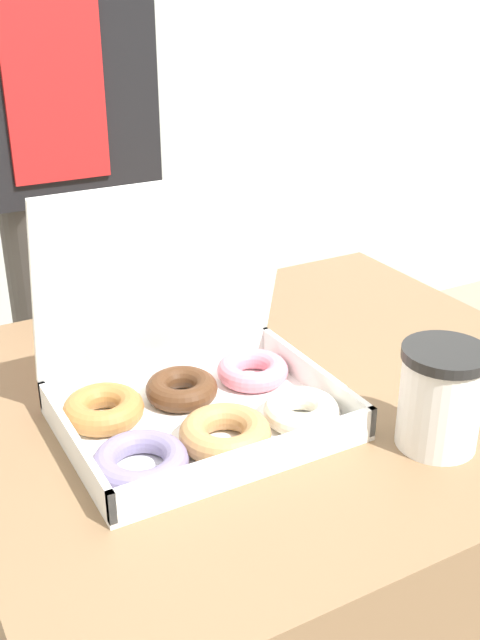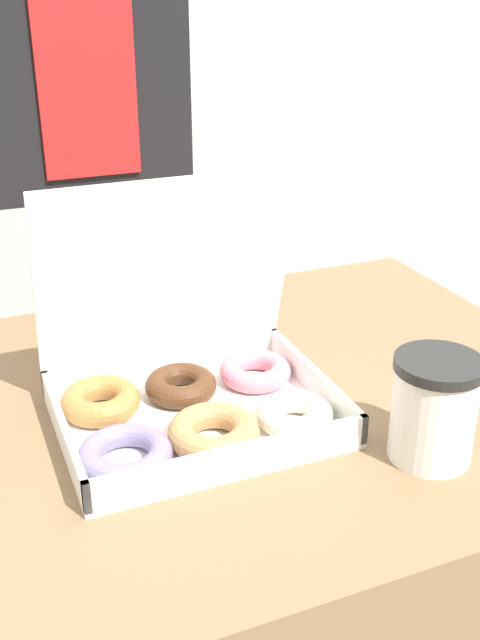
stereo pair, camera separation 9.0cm
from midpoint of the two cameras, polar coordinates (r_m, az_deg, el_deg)
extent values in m
cube|color=brown|center=(1.20, 4.80, -19.95)|extent=(0.81, 0.71, 0.71)
cube|color=white|center=(0.90, -0.42, -7.77)|extent=(0.32, 0.25, 0.01)
cube|color=white|center=(0.85, -10.32, -8.63)|extent=(0.01, 0.25, 0.04)
cube|color=white|center=(0.95, 8.36, -4.66)|extent=(0.01, 0.25, 0.04)
cube|color=white|center=(0.80, 2.88, -10.77)|extent=(0.32, 0.01, 0.04)
cube|color=white|center=(0.98, -3.06, -3.25)|extent=(0.32, 0.01, 0.04)
cube|color=white|center=(0.90, -2.70, 3.74)|extent=(0.32, 0.07, 0.24)
torus|color=slate|center=(0.82, -5.57, -10.26)|extent=(0.14, 0.14, 0.03)
torus|color=#A87038|center=(0.91, -7.78, -6.22)|extent=(0.14, 0.14, 0.03)
torus|color=#B27F4C|center=(0.84, 1.07, -8.64)|extent=(0.15, 0.15, 0.03)
torus|color=#4C2D19|center=(0.93, -1.77, -5.09)|extent=(0.10, 0.10, 0.03)
torus|color=silver|center=(0.88, 7.16, -7.25)|extent=(0.11, 0.11, 0.03)
torus|color=pink|center=(0.97, 3.84, -3.97)|extent=(0.12, 0.12, 0.03)
cylinder|color=white|center=(0.85, 17.51, -6.92)|extent=(0.09, 0.09, 0.11)
cylinder|color=black|center=(0.82, 18.04, -3.34)|extent=(0.10, 0.10, 0.01)
cylinder|color=#4C4742|center=(1.55, -8.65, -5.44)|extent=(0.19, 0.19, 0.85)
cube|color=black|center=(1.35, -10.66, 20.91)|extent=(0.35, 0.16, 0.54)
cube|color=red|center=(1.27, -9.57, 18.32)|extent=(0.16, 0.01, 0.34)
camera|label=1|loc=(0.05, -87.14, 1.33)|focal=42.00mm
camera|label=2|loc=(0.05, 92.86, -1.33)|focal=42.00mm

